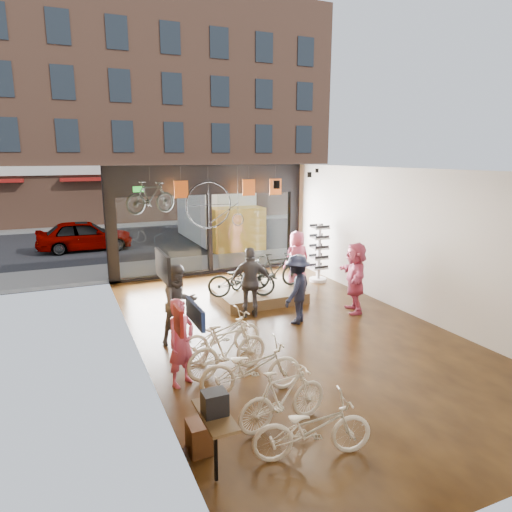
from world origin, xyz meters
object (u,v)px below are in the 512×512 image
floor_bike_4 (221,335)px  box_truck (220,215)px  floor_bike_2 (251,368)px  street_car (85,235)px  customer_2 (251,282)px  sunglasses_rack (319,253)px  customer_3 (297,289)px  display_bike_right (248,272)px  customer_1 (179,304)px  display_bike_left (241,280)px  customer_5 (355,277)px  hung_bike (151,197)px  display_bike_mid (276,270)px  display_platform (258,295)px  penny_farthing (218,206)px  floor_bike_1 (283,397)px  floor_bike_0 (312,428)px  customer_0 (181,342)px  floor_bike_3 (228,349)px  customer_4 (297,259)px

floor_bike_4 → box_truck: bearing=-28.4°
floor_bike_2 → street_car: bearing=15.5°
floor_bike_4 → customer_2: (1.52, 2.02, 0.43)m
floor_bike_4 → sunglasses_rack: 6.53m
customer_3 → sunglasses_rack: (2.51, 3.13, 0.09)m
display_bike_right → customer_1: 3.77m
box_truck → display_bike_left: size_ratio=3.86×
customer_5 → sunglasses_rack: (0.69, 3.00, 0.02)m
display_bike_right → hung_bike: bearing=30.0°
display_bike_mid → sunglasses_rack: 2.33m
display_platform → penny_farthing: bearing=97.7°
customer_1 → customer_2: (2.10, 0.93, 0.02)m
display_bike_right → customer_1: customer_1 is taller
street_car → penny_farthing: size_ratio=2.09×
floor_bike_1 → hung_bike: (-0.43, 7.71, 2.45)m
display_platform → customer_3: 2.17m
street_car → display_bike_right: street_car is taller
street_car → floor_bike_0: bearing=-173.1°
street_car → display_platform: street_car is taller
customer_3 → customer_0: bearing=-10.0°
display_platform → floor_bike_1: bearing=-110.4°
floor_bike_0 → customer_1: 4.72m
display_platform → floor_bike_3: bearing=-121.1°
floor_bike_2 → floor_bike_4: 1.61m
floor_bike_3 → customer_0: customer_0 is taller
customer_4 → display_bike_mid: bearing=37.2°
customer_1 → floor_bike_3: bearing=-91.8°
customer_3 → hung_bike: bearing=-93.8°
display_platform → customer_1: size_ratio=1.34×
customer_0 → display_bike_right: bearing=25.1°
display_bike_right → hung_bike: size_ratio=1.05×
customer_1 → penny_farthing: penny_farthing is taller
display_platform → penny_farthing: 3.44m
floor_bike_3 → display_bike_left: (1.72, 3.59, 0.27)m
sunglasses_rack → customer_2: bearing=-133.0°
box_truck → floor_bike_3: 13.29m
floor_bike_1 → customer_3: size_ratio=0.91×
floor_bike_2 → customer_0: customer_0 is taller
floor_bike_4 → display_bike_left: 3.24m
display_platform → customer_4: customer_4 is taller
sunglasses_rack → penny_farthing: penny_farthing is taller
floor_bike_2 → floor_bike_4: floor_bike_4 is taller
display_bike_right → hung_bike: hung_bike is taller
street_car → floor_bike_0: (1.97, -16.34, -0.24)m
floor_bike_3 → display_bike_mid: size_ratio=0.99×
floor_bike_0 → customer_5: size_ratio=0.90×
street_car → customer_4: size_ratio=2.25×
customer_1 → customer_5: 4.80m
display_platform → customer_3: bearing=-85.9°
customer_4 → hung_bike: hung_bike is taller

